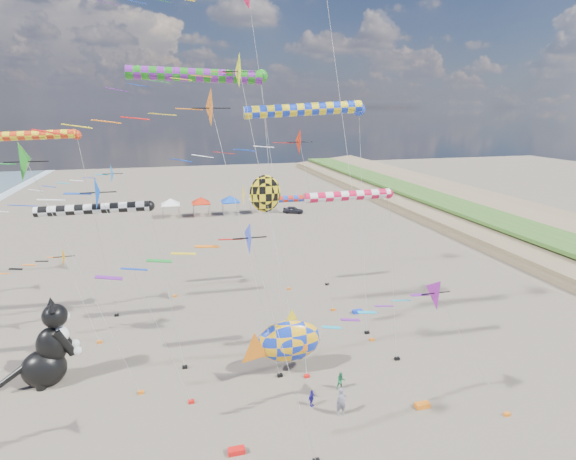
# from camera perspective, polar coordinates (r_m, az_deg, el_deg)

# --- Properties ---
(delta_kite_0) EXTENTS (8.53, 1.62, 13.44)m
(delta_kite_0) POSITION_cam_1_polar(r_m,az_deg,el_deg) (19.42, -6.58, -1.87)
(delta_kite_0) COLOR blue
(delta_kite_0) RESTS_ON ground
(delta_kite_2) EXTENTS (12.74, 2.35, 19.14)m
(delta_kite_2) POSITION_cam_1_polar(r_m,az_deg,el_deg) (26.43, -12.54, 14.41)
(delta_kite_2) COLOR orange
(delta_kite_2) RESTS_ON ground
(delta_kite_3) EXTENTS (12.04, 2.42, 16.55)m
(delta_kite_3) POSITION_cam_1_polar(r_m,az_deg,el_deg) (36.77, 1.05, 10.82)
(delta_kite_3) COLOR red
(delta_kite_3) RESTS_ON ground
(delta_kite_4) EXTENTS (10.64, 1.99, 9.03)m
(delta_kite_4) POSITION_cam_1_polar(r_m,az_deg,el_deg) (25.44, 19.19, -9.22)
(delta_kite_4) COLOR #83168C
(delta_kite_4) RESTS_ON ground
(delta_kite_5) EXTENTS (10.39, 2.42, 21.41)m
(delta_kite_5) POSITION_cam_1_polar(r_m,az_deg,el_deg) (31.06, -5.30, 18.96)
(delta_kite_5) COLOR #E6FF17
(delta_kite_5) RESTS_ON ground
(delta_kite_6) EXTENTS (11.22, 1.98, 14.72)m
(delta_kite_6) POSITION_cam_1_polar(r_m,az_deg,el_deg) (25.83, -24.48, 3.79)
(delta_kite_6) COLOR blue
(delta_kite_6) RESTS_ON ground
(delta_kite_7) EXTENTS (7.61, 1.70, 7.88)m
(delta_kite_7) POSITION_cam_1_polar(r_m,az_deg,el_deg) (37.45, -28.68, -4.13)
(delta_kite_7) COLOR orange
(delta_kite_7) RESTS_ON ground
(delta_kite_8) EXTENTS (10.90, 1.96, 13.35)m
(delta_kite_8) POSITION_cam_1_polar(r_m,az_deg,el_deg) (42.94, -22.36, 6.28)
(delta_kite_8) COLOR blue
(delta_kite_8) RESTS_ON ground
(delta_kite_9) EXTENTS (12.69, 2.46, 16.40)m
(delta_kite_9) POSITION_cam_1_polar(r_m,az_deg,el_deg) (28.08, -30.72, 7.01)
(delta_kite_9) COLOR #1F8E21
(delta_kite_9) RESTS_ON ground
(windsock_0) EXTENTS (8.90, 0.74, 16.20)m
(windsock_0) POSITION_cam_1_polar(r_m,az_deg,el_deg) (40.49, -29.79, 10.25)
(windsock_0) COLOR red
(windsock_0) RESTS_ON ground
(windsock_1) EXTENTS (10.87, 0.96, 20.55)m
(windsock_1) POSITION_cam_1_polar(r_m,az_deg,el_deg) (33.33, -10.75, 18.66)
(windsock_1) COLOR #1B8317
(windsock_1) RESTS_ON ground
(windsock_2) EXTENTS (7.37, 0.67, 12.82)m
(windsock_2) POSITION_cam_1_polar(r_m,az_deg,el_deg) (29.11, 8.24, 4.19)
(windsock_2) COLOR red
(windsock_2) RESTS_ON ground
(windsock_3) EXTENTS (9.88, 0.88, 18.22)m
(windsock_3) POSITION_cam_1_polar(r_m,az_deg,el_deg) (31.99, 2.79, 14.92)
(windsock_3) COLOR blue
(windsock_3) RESTS_ON ground
(windsock_4) EXTENTS (7.19, 0.70, 9.73)m
(windsock_4) POSITION_cam_1_polar(r_m,az_deg,el_deg) (43.57, 0.42, 3.91)
(windsock_4) COLOR red
(windsock_4) RESTS_ON ground
(windsock_5) EXTENTS (8.33, 0.68, 12.24)m
(windsock_5) POSITION_cam_1_polar(r_m,az_deg,el_deg) (30.07, -22.81, 2.39)
(windsock_5) COLOR black
(windsock_5) RESTS_ON ground
(angelfish_kite) EXTENTS (3.74, 3.02, 13.43)m
(angelfish_kite) POSITION_cam_1_polar(r_m,az_deg,el_deg) (31.44, -3.27, 4.45)
(angelfish_kite) COLOR yellow
(angelfish_kite) RESTS_ON ground
(cat_inflatable) EXTENTS (4.74, 3.26, 5.83)m
(cat_inflatable) POSITION_cam_1_polar(r_m,az_deg,el_deg) (34.45, -28.41, -12.51)
(cat_inflatable) COLOR black
(cat_inflatable) RESTS_ON ground
(fish_inflatable) EXTENTS (6.13, 2.93, 4.72)m
(fish_inflatable) POSITION_cam_1_polar(r_m,az_deg,el_deg) (31.80, 0.04, -13.88)
(fish_inflatable) COLOR #1333BC
(fish_inflatable) RESTS_ON ground
(person_adult) EXTENTS (0.69, 0.47, 1.82)m
(person_adult) POSITION_cam_1_polar(r_m,az_deg,el_deg) (28.90, 6.78, -20.85)
(person_adult) COLOR slate
(person_adult) RESTS_ON ground
(child_green) EXTENTS (0.65, 0.53, 1.22)m
(child_green) POSITION_cam_1_polar(r_m,az_deg,el_deg) (31.20, 6.74, -18.49)
(child_green) COLOR #207243
(child_green) RESTS_ON ground
(child_blue) EXTENTS (0.67, 0.59, 1.09)m
(child_blue) POSITION_cam_1_polar(r_m,az_deg,el_deg) (29.67, 3.01, -20.56)
(child_blue) COLOR #261E98
(child_blue) RESTS_ON ground
(kite_bag_0) EXTENTS (0.90, 0.44, 0.30)m
(kite_bag_0) POSITION_cam_1_polar(r_m,az_deg,el_deg) (26.92, -6.57, -26.09)
(kite_bag_0) COLOR red
(kite_bag_0) RESTS_ON ground
(kite_bag_1) EXTENTS (0.90, 0.44, 0.30)m
(kite_bag_1) POSITION_cam_1_polar(r_m,az_deg,el_deg) (30.89, 16.69, -20.54)
(kite_bag_1) COLOR orange
(kite_bag_1) RESTS_ON ground
(kite_bag_2) EXTENTS (0.90, 0.44, 0.30)m
(kite_bag_2) POSITION_cam_1_polar(r_m,az_deg,el_deg) (41.57, 8.81, -10.20)
(kite_bag_2) COLOR #1636E3
(kite_bag_2) RESTS_ON ground
(tent_row) EXTENTS (19.20, 4.20, 3.80)m
(tent_row) POSITION_cam_1_polar(r_m,az_deg,el_deg) (77.75, -9.18, 4.14)
(tent_row) COLOR white
(tent_row) RESTS_ON ground
(parked_car) EXTENTS (3.83, 2.90, 1.21)m
(parked_car) POSITION_cam_1_polar(r_m,az_deg,el_deg) (78.66, 0.65, 2.57)
(parked_car) COLOR #26262D
(parked_car) RESTS_ON ground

